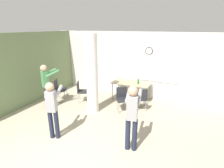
# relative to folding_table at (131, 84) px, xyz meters

# --- Properties ---
(wall_left_accent) EXTENTS (0.12, 7.00, 2.80)m
(wall_left_accent) POSITION_rel_folding_table_xyz_m (-3.55, -2.01, 0.70)
(wall_left_accent) COLOR #6B7F56
(wall_left_accent) RESTS_ON ground_plane
(wall_back) EXTENTS (8.00, 0.15, 2.80)m
(wall_back) POSITION_rel_folding_table_xyz_m (-0.03, 0.54, 0.70)
(wall_back) COLOR silver
(wall_back) RESTS_ON ground_plane
(support_pillar) EXTENTS (0.41, 0.41, 2.80)m
(support_pillar) POSITION_rel_folding_table_xyz_m (-0.87, -1.66, 0.70)
(support_pillar) COLOR white
(support_pillar) RESTS_ON ground_plane
(folding_table) EXTENTS (1.57, 0.77, 0.75)m
(folding_table) POSITION_rel_folding_table_xyz_m (0.00, 0.00, 0.00)
(folding_table) COLOR tan
(folding_table) RESTS_ON ground_plane
(bottle_on_table) EXTENTS (0.06, 0.06, 0.24)m
(bottle_on_table) POSITION_rel_folding_table_xyz_m (0.31, -0.02, 0.14)
(bottle_on_table) COLOR #1E6B2D
(bottle_on_table) RESTS_ON folding_table
(waste_bin) EXTENTS (0.27, 0.27, 0.39)m
(waste_bin) POSITION_rel_folding_table_xyz_m (0.30, -0.60, -0.51)
(waste_bin) COLOR #38383D
(waste_bin) RESTS_ON ground_plane
(chair_near_pillar) EXTENTS (0.59, 0.59, 0.87)m
(chair_near_pillar) POSITION_rel_folding_table_xyz_m (-1.75, -1.13, -0.19)
(chair_near_pillar) COLOR #232328
(chair_near_pillar) RESTS_ON ground_plane
(chair_table_right) EXTENTS (0.60, 0.60, 0.87)m
(chair_table_right) POSITION_rel_folding_table_xyz_m (0.68, -0.83, -0.19)
(chair_table_right) COLOR #232328
(chair_table_right) RESTS_ON ground_plane
(chair_by_left_wall) EXTENTS (0.58, 0.58, 0.87)m
(chair_by_left_wall) POSITION_rel_folding_table_xyz_m (-2.74, -1.34, -0.19)
(chair_by_left_wall) COLOR #232328
(chair_by_left_wall) RESTS_ON ground_plane
(chair_table_front) EXTENTS (0.61, 0.61, 0.87)m
(chair_table_front) POSITION_rel_folding_table_xyz_m (0.06, -1.11, -0.19)
(chair_table_front) COLOR #232328
(chair_table_front) RESTS_ON ground_plane
(person_watching_back) EXTENTS (0.55, 0.68, 1.69)m
(person_watching_back) POSITION_rel_folding_table_xyz_m (-2.55, -2.18, 0.30)
(person_watching_back) COLOR #2D3347
(person_watching_back) RESTS_ON ground_plane
(person_playing_front) EXTENTS (0.52, 0.66, 1.63)m
(person_playing_front) POSITION_rel_folding_table_xyz_m (-0.98, -3.50, 0.26)
(person_playing_front) COLOR #1E2338
(person_playing_front) RESTS_ON ground_plane
(person_playing_side) EXTENTS (0.47, 0.67, 1.71)m
(person_playing_side) POSITION_rel_folding_table_xyz_m (1.11, -3.03, 0.31)
(person_playing_side) COLOR #1E2338
(person_playing_side) RESTS_ON ground_plane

